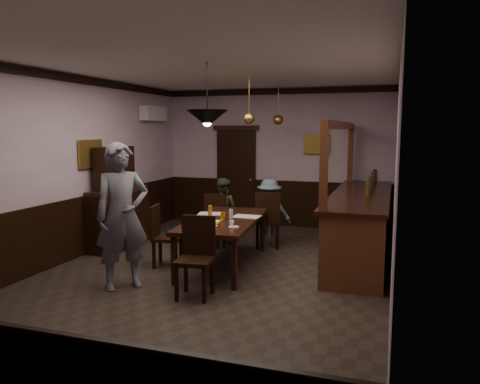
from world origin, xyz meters
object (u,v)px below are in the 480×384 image
at_px(person_seated_right, 269,212).
at_px(person_seated_left, 222,210).
at_px(coffee_cup, 232,223).
at_px(chair_far_left, 218,217).
at_px(chair_far_right, 267,217).
at_px(dining_table, 224,223).
at_px(pendant_iron, 207,118).
at_px(sideboard, 118,207).
at_px(pendant_brass_mid, 249,119).
at_px(person_standing, 122,216).
at_px(chair_side, 162,233).
at_px(bar_counter, 361,223).
at_px(chair_near, 196,253).
at_px(soda_can, 223,216).
at_px(pendant_brass_far, 278,120).

bearing_deg(person_seated_right, person_seated_left, -13.57).
relative_size(person_seated_left, coffee_cup, 15.20).
bearing_deg(chair_far_left, chair_far_right, -172.41).
bearing_deg(dining_table, pendant_iron, -84.90).
distance_m(person_seated_left, sideboard, 1.91).
bearing_deg(person_seated_right, sideboard, 3.57).
xyz_separation_m(person_seated_right, sideboard, (-2.54, -1.04, 0.12)).
height_order(coffee_cup, pendant_brass_mid, pendant_brass_mid).
bearing_deg(chair_far_right, person_standing, 48.44).
height_order(chair_side, person_standing, person_standing).
bearing_deg(pendant_brass_mid, bar_counter, 7.08).
relative_size(person_seated_left, pendant_iron, 1.43).
height_order(chair_near, soda_can, chair_near).
distance_m(chair_far_left, bar_counter, 2.54).
xyz_separation_m(coffee_cup, sideboard, (-2.54, 1.05, -0.07)).
xyz_separation_m(person_seated_left, sideboard, (-1.65, -0.96, 0.12)).
xyz_separation_m(person_seated_left, person_seated_right, (0.90, 0.08, 0.00)).
relative_size(person_standing, pendant_iron, 2.30).
xyz_separation_m(chair_near, bar_counter, (1.86, 2.60, 0.01)).
relative_size(sideboard, pendant_brass_mid, 2.24).
bearing_deg(person_seated_left, soda_can, 117.46).
relative_size(soda_can, bar_counter, 0.03).
bearing_deg(chair_side, coffee_cup, -111.10).
bearing_deg(pendant_brass_mid, person_seated_right, 66.42).
relative_size(chair_near, person_standing, 0.52).
height_order(bar_counter, pendant_iron, pendant_iron).
bearing_deg(sideboard, chair_far_left, 22.31).
xyz_separation_m(person_seated_right, pendant_iron, (-0.24, -2.38, 1.65)).
distance_m(chair_near, pendant_brass_mid, 2.94).
bearing_deg(chair_far_left, pendant_iron, 110.36).
xyz_separation_m(person_seated_right, pendant_brass_mid, (-0.23, -0.53, 1.69)).
bearing_deg(person_standing, person_seated_right, 19.20).
xyz_separation_m(chair_near, sideboard, (-2.35, 1.85, 0.17)).
relative_size(chair_near, coffee_cup, 12.76).
xyz_separation_m(chair_far_left, person_seated_left, (-0.01, 0.28, 0.08)).
bearing_deg(person_seated_right, pendant_brass_far, -106.29).
bearing_deg(chair_near, pendant_iron, 88.95).
relative_size(person_seated_right, sideboard, 0.67).
bearing_deg(person_seated_left, pendant_brass_mid, 152.67).
height_order(chair_far_left, pendant_brass_far, pendant_brass_far).
distance_m(chair_far_left, soda_can, 1.48).
bearing_deg(bar_counter, chair_far_right, 179.49).
height_order(chair_near, person_seated_right, person_seated_right).
height_order(chair_far_left, sideboard, sideboard).
xyz_separation_m(person_standing, bar_counter, (2.91, 2.63, -0.41)).
bearing_deg(dining_table, pendant_brass_mid, 85.70).
bearing_deg(chair_far_right, chair_near, 69.24).
height_order(chair_side, soda_can, chair_side).
distance_m(dining_table, pendant_brass_mid, 1.93).
distance_m(chair_far_right, sideboard, 2.70).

